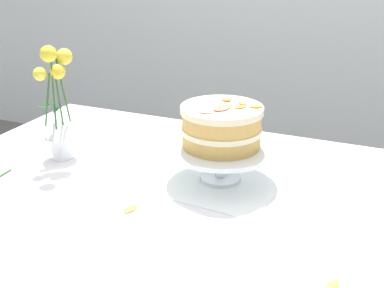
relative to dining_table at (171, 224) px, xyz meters
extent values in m
cube|color=white|center=(0.00, 0.03, 0.08)|extent=(1.40, 1.00, 0.03)
cylinder|color=brown|center=(-0.60, 0.43, -0.29)|extent=(0.06, 0.06, 0.71)
cube|color=white|center=(0.09, 0.12, 0.09)|extent=(0.35, 0.35, 0.00)
cylinder|color=silver|center=(0.09, 0.12, 0.10)|extent=(0.11, 0.11, 0.01)
cylinder|color=silver|center=(0.09, 0.12, 0.14)|extent=(0.03, 0.03, 0.07)
cylinder|color=silver|center=(0.09, 0.12, 0.19)|extent=(0.29, 0.29, 0.01)
cylinder|color=tan|center=(0.09, 0.12, 0.21)|extent=(0.20, 0.20, 0.04)
cylinder|color=beige|center=(0.09, 0.12, 0.24)|extent=(0.21, 0.21, 0.01)
cylinder|color=tan|center=(0.09, 0.12, 0.26)|extent=(0.20, 0.20, 0.04)
cylinder|color=beige|center=(0.09, 0.12, 0.29)|extent=(0.21, 0.21, 0.02)
ellipsoid|color=yellow|center=(0.17, 0.14, 0.30)|extent=(0.04, 0.03, 0.01)
ellipsoid|color=orange|center=(0.13, 0.16, 0.30)|extent=(0.03, 0.03, 0.00)
ellipsoid|color=#E56B51|center=(0.10, 0.08, 0.30)|extent=(0.04, 0.03, 0.01)
ellipsoid|color=pink|center=(0.07, 0.05, 0.30)|extent=(0.04, 0.02, 0.00)
ellipsoid|color=#E56B51|center=(0.10, 0.12, 0.30)|extent=(0.03, 0.04, 0.01)
ellipsoid|color=orange|center=(0.10, 0.11, 0.30)|extent=(0.03, 0.02, 0.01)
ellipsoid|color=orange|center=(0.09, 0.17, 0.30)|extent=(0.03, 0.02, 0.01)
ellipsoid|color=orange|center=(0.14, 0.13, 0.30)|extent=(0.03, 0.04, 0.00)
ellipsoid|color=pink|center=(0.11, 0.09, 0.30)|extent=(0.02, 0.04, 0.01)
cylinder|color=silver|center=(-0.39, 0.07, 0.13)|extent=(0.06, 0.06, 0.07)
cone|color=silver|center=(-0.39, 0.07, 0.19)|extent=(0.10, 0.10, 0.06)
cylinder|color=#2D6028|center=(-0.38, 0.07, 0.28)|extent=(0.02, 0.01, 0.16)
sphere|color=yellow|center=(-0.38, 0.07, 0.36)|extent=(0.04, 0.04, 0.04)
cylinder|color=#2D6028|center=(-0.38, 0.10, 0.29)|extent=(0.02, 0.03, 0.19)
sphere|color=yellow|center=(-0.38, 0.11, 0.39)|extent=(0.05, 0.05, 0.05)
cylinder|color=#2D6028|center=(-0.41, 0.08, 0.30)|extent=(0.02, 0.01, 0.20)
sphere|color=yellow|center=(-0.41, 0.09, 0.40)|extent=(0.04, 0.04, 0.04)
cylinder|color=#2D6028|center=(-0.41, 0.06, 0.27)|extent=(0.02, 0.03, 0.15)
sphere|color=yellow|center=(-0.42, 0.05, 0.35)|extent=(0.04, 0.04, 0.04)
ellipsoid|color=#236B2D|center=(-0.41, 0.06, 0.26)|extent=(0.04, 0.05, 0.01)
cylinder|color=#2D6028|center=(-0.38, 0.05, 0.31)|extent=(0.02, 0.03, 0.21)
sphere|color=yellow|center=(-0.37, 0.04, 0.41)|extent=(0.05, 0.05, 0.05)
ellipsoid|color=#236B2D|center=(-0.37, 0.04, 0.25)|extent=(0.04, 0.05, 0.01)
ellipsoid|color=yellow|center=(0.44, -0.22, 0.09)|extent=(0.03, 0.04, 0.00)
ellipsoid|color=yellow|center=(-0.05, -0.12, 0.10)|extent=(0.03, 0.05, 0.01)
camera|label=1|loc=(0.51, -1.03, 0.69)|focal=46.92mm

